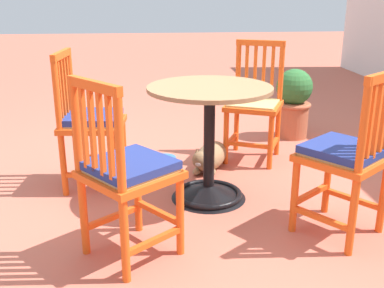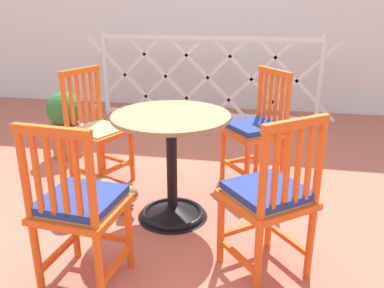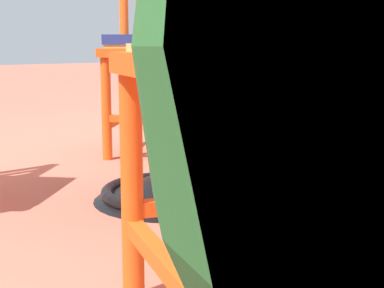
{
  "view_description": "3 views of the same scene",
  "coord_description": "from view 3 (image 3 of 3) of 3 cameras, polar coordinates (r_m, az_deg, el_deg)",
  "views": [
    {
      "loc": [
        2.81,
        -0.16,
        1.28
      ],
      "look_at": [
        0.11,
        0.09,
        0.37
      ],
      "focal_mm": 43.3,
      "sensor_mm": 36.0,
      "label": 1
    },
    {
      "loc": [
        0.7,
        -2.21,
        1.43
      ],
      "look_at": [
        0.21,
        0.34,
        0.49
      ],
      "focal_mm": 38.22,
      "sensor_mm": 36.0,
      "label": 2
    },
    {
      "loc": [
        -1.15,
        1.34,
        0.46
      ],
      "look_at": [
        0.11,
        0.12,
        0.16
      ],
      "focal_mm": 53.74,
      "sensor_mm": 36.0,
      "label": 3
    }
  ],
  "objects": [
    {
      "name": "orange_chair_facing_out",
      "position": [
        0.87,
        8.05,
        7.91
      ],
      "size": [
        0.53,
        0.53,
        0.91
      ],
      "color": "#EA5619",
      "rests_on": "ground_plane"
    },
    {
      "name": "orange_chair_tucked_in",
      "position": [
        2.48,
        -3.63,
        9.41
      ],
      "size": [
        0.56,
        0.56,
        0.91
      ],
      "color": "#EA5619",
      "rests_on": "ground_plane"
    },
    {
      "name": "ground_plane",
      "position": [
        1.82,
        5.01,
        -4.95
      ],
      "size": [
        24.0,
        24.0,
        0.0
      ],
      "primitive_type": "plane",
      "color": "#BC604C"
    },
    {
      "name": "tabby_cat",
      "position": [
        1.36,
        9.99,
        -6.02
      ],
      "size": [
        0.73,
        0.37,
        0.23
      ],
      "color": "#8E704C",
      "rests_on": "ground_plane"
    },
    {
      "name": "cafe_table",
      "position": [
        1.7,
        -1.94,
        3.79
      ],
      "size": [
        0.76,
        0.76,
        0.73
      ],
      "color": "black",
      "rests_on": "ground_plane"
    }
  ]
}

